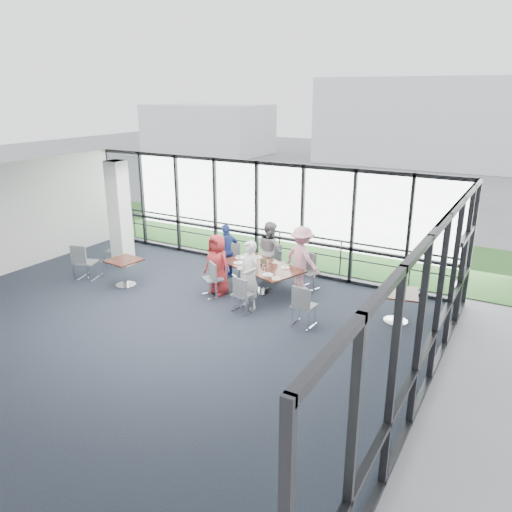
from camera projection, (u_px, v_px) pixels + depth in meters
The scene contains 42 objects.
floor at pixel (147, 329), 11.31m from camera, with size 12.00×10.00×0.02m, color #1E222F.
ceiling at pixel (136, 189), 10.29m from camera, with size 12.00×10.00×0.04m, color white.
curtain_wall_back at pixel (257, 215), 14.91m from camera, with size 12.00×0.10×3.20m, color white.
curtain_wall_right at pixel (426, 324), 7.95m from camera, with size 0.10×10.00×3.20m, color white.
exit_door at pixel (460, 282), 11.21m from camera, with size 0.12×1.60×2.10m, color black.
structural_column at pixel (120, 214), 14.97m from camera, with size 0.50×0.50×3.20m, color white.
apron at pixel (320, 229), 19.53m from camera, with size 80.00×70.00×0.02m, color slate.
grass_strip at pixel (298, 241), 17.87m from camera, with size 80.00×5.00×0.01m, color #225B1D.
hangar_main at pixel (499, 122), 34.76m from camera, with size 24.00×10.00×6.00m, color silver.
hangar_aux at pixel (208, 129), 42.21m from camera, with size 10.00×6.00×4.00m, color silver.
guard_rail at pixel (266, 245), 15.75m from camera, with size 0.06×0.06×12.00m, color #2D2D33.
main_table at pixel (262, 269), 13.17m from camera, with size 2.45×1.85×0.75m.
side_table_left at pixel (124, 264), 13.62m from camera, with size 0.89×0.89×0.75m.
side_table_right at pixel (398, 296), 11.46m from camera, with size 1.06×1.06×0.75m.
diner_near_left at pixel (217, 264), 13.04m from camera, with size 0.79×0.51×1.62m, color #A9292B.
diner_near_right at pixel (250, 275), 12.17m from camera, with size 0.62×0.46×1.71m, color silver.
diner_far_left at pixel (270, 251), 14.06m from camera, with size 0.82×0.50×1.68m, color gray.
diner_far_right at pixel (302, 258), 13.35m from camera, with size 1.12×0.58×1.74m, color pink.
diner_end at pixel (227, 251), 14.22m from camera, with size 0.92×0.50×1.56m, color #2D4194.
chair_main_nl at pixel (213, 279), 12.95m from camera, with size 0.48×0.48×0.97m, color slate, non-canonical shape.
chair_main_nr at pixel (243, 294), 12.04m from camera, with size 0.44×0.44×0.91m, color slate, non-canonical shape.
chair_main_fl at pixel (276, 262), 14.22m from camera, with size 0.46×0.46×0.94m, color slate, non-canonical shape.
chair_main_fr at pixel (309, 272), 13.45m from camera, with size 0.46×0.46×0.93m, color slate, non-canonical shape.
chair_main_end at pixel (226, 261), 14.32m from camera, with size 0.47×0.47×0.96m, color slate, non-canonical shape.
chair_spare_la at pixel (87, 262), 14.13m from camera, with size 0.49×0.49×1.00m, color slate, non-canonical shape.
chair_spare_lb at pixel (114, 251), 15.50m from camera, with size 0.39×0.39×0.80m, color slate, non-canonical shape.
chair_spare_r at pixel (304, 306), 11.31m from camera, with size 0.48×0.48×0.99m, color slate, non-canonical shape.
plate_nl at pixel (238, 263), 13.32m from camera, with size 0.26×0.26×0.01m, color white.
plate_nr at pixel (268, 275), 12.46m from camera, with size 0.28×0.28×0.01m, color white.
plate_fl at pixel (258, 257), 13.76m from camera, with size 0.27×0.27×0.01m, color white.
plate_fr at pixel (285, 268), 12.96m from camera, with size 0.24×0.24×0.01m, color white.
plate_end at pixel (240, 258), 13.73m from camera, with size 0.28×0.28×0.01m, color white.
tumbler_a at pixel (247, 262), 13.16m from camera, with size 0.07×0.07×0.15m, color white.
tumbler_b at pixel (264, 267), 12.80m from camera, with size 0.07×0.07×0.15m, color white.
tumbler_c at pixel (268, 261), 13.24m from camera, with size 0.07×0.07×0.15m, color white.
tumbler_d at pixel (238, 258), 13.51m from camera, with size 0.07×0.07×0.14m, color white.
menu_a at pixel (244, 269), 12.89m from camera, with size 0.31×0.22×0.00m, color beige.
menu_b at pixel (276, 278), 12.24m from camera, with size 0.29×0.20×0.00m, color beige.
menu_c at pixel (277, 263), 13.34m from camera, with size 0.27×0.19×0.00m, color beige.
condiment_caddy at pixel (263, 265), 13.12m from camera, with size 0.10×0.07×0.04m, color black.
ketchup_bottle at pixel (263, 262), 13.14m from camera, with size 0.06×0.06×0.18m, color #9D0812.
green_bottle at pixel (263, 262), 13.10m from camera, with size 0.05×0.05×0.20m, color #1A7B28.
Camera 1 is at (7.24, -7.60, 5.14)m, focal length 35.00 mm.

